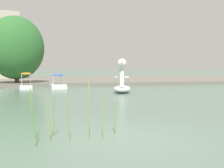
{
  "coord_description": "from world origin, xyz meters",
  "views": [
    {
      "loc": [
        -2.16,
        -7.05,
        1.9
      ],
      "look_at": [
        3.04,
        15.1,
        0.64
      ],
      "focal_mm": 43.21,
      "sensor_mm": 36.0,
      "label": 1
    }
  ],
  "objects_px": {
    "swan_boat": "(122,84)",
    "pedal_boat_orange": "(26,84)",
    "pedal_boat_blue": "(58,84)",
    "tree_willow_overhanging": "(16,48)"
  },
  "relations": [
    {
      "from": "swan_boat",
      "to": "pedal_boat_blue",
      "type": "relative_size",
      "value": 1.19
    },
    {
      "from": "pedal_boat_blue",
      "to": "pedal_boat_orange",
      "type": "bearing_deg",
      "value": 179.1
    },
    {
      "from": "pedal_boat_orange",
      "to": "tree_willow_overhanging",
      "type": "xyz_separation_m",
      "value": [
        -1.31,
        4.21,
        3.76
      ]
    },
    {
      "from": "swan_boat",
      "to": "pedal_boat_blue",
      "type": "bearing_deg",
      "value": 128.24
    },
    {
      "from": "swan_boat",
      "to": "pedal_boat_orange",
      "type": "relative_size",
      "value": 1.45
    },
    {
      "from": "swan_boat",
      "to": "pedal_boat_orange",
      "type": "bearing_deg",
      "value": 141.72
    },
    {
      "from": "pedal_boat_blue",
      "to": "pedal_boat_orange",
      "type": "distance_m",
      "value": 2.98
    },
    {
      "from": "pedal_boat_blue",
      "to": "pedal_boat_orange",
      "type": "relative_size",
      "value": 1.22
    },
    {
      "from": "tree_willow_overhanging",
      "to": "swan_boat",
      "type": "bearing_deg",
      "value": -48.68
    },
    {
      "from": "pedal_boat_blue",
      "to": "swan_boat",
      "type": "bearing_deg",
      "value": -51.76
    }
  ]
}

